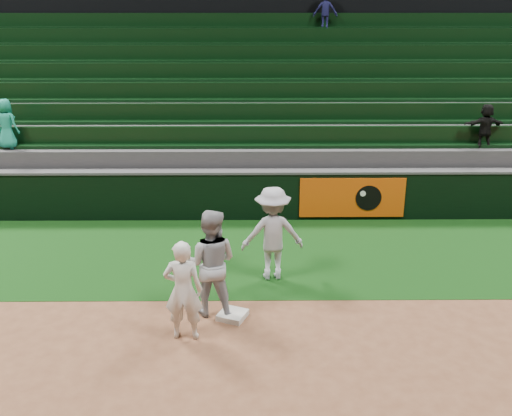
% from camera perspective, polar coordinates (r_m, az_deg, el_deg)
% --- Properties ---
extents(ground, '(70.00, 70.00, 0.00)m').
position_cam_1_polar(ground, '(9.76, -3.45, -11.82)').
color(ground, brown).
rests_on(ground, ground).
extents(foul_grass, '(36.00, 4.20, 0.01)m').
position_cam_1_polar(foul_grass, '(12.41, -2.79, -4.57)').
color(foul_grass, black).
rests_on(foul_grass, ground).
extents(first_base, '(0.58, 0.58, 0.10)m').
position_cam_1_polar(first_base, '(9.99, -2.36, -10.64)').
color(first_base, silver).
rests_on(first_base, ground).
extents(first_baseman, '(0.63, 0.42, 1.69)m').
position_cam_1_polar(first_baseman, '(9.14, -7.29, -8.18)').
color(first_baseman, silver).
rests_on(first_baseman, ground).
extents(baserunner, '(1.03, 0.85, 1.90)m').
position_cam_1_polar(baserunner, '(9.76, -4.52, -5.48)').
color(baserunner, '#989BA2').
rests_on(baserunner, ground).
extents(base_coach, '(1.26, 0.80, 1.86)m').
position_cam_1_polar(base_coach, '(10.98, 1.66, -2.57)').
color(base_coach, '#A5A7B3').
rests_on(base_coach, foul_grass).
extents(field_wall, '(36.00, 0.45, 1.25)m').
position_cam_1_polar(field_wall, '(14.23, -2.40, 1.38)').
color(field_wall, black).
rests_on(field_wall, ground).
extents(stadium_seating, '(36.00, 5.95, 5.56)m').
position_cam_1_polar(stadium_seating, '(17.62, -2.16, 8.53)').
color(stadium_seating, '#333336').
rests_on(stadium_seating, ground).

